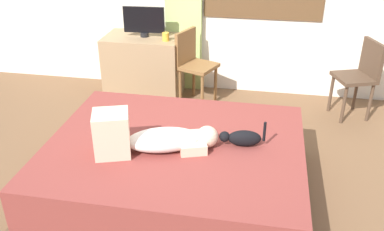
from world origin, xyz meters
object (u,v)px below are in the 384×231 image
(tv_monitor, at_px, (144,21))
(chair_by_desk, at_px, (193,61))
(bed, at_px, (176,168))
(chair_spare, at_px, (361,73))
(desk, at_px, (144,66))
(cat, at_px, (242,138))
(person_lying, at_px, (150,137))
(cup, at_px, (166,37))

(tv_monitor, height_order, chair_by_desk, tv_monitor)
(bed, relative_size, chair_spare, 2.41)
(chair_by_desk, relative_size, chair_spare, 1.00)
(bed, height_order, desk, desk)
(bed, bearing_deg, tv_monitor, 112.54)
(cat, xyz_separation_m, chair_spare, (1.15, 1.67, -0.04))
(chair_by_desk, bearing_deg, cat, -67.66)
(chair_by_desk, bearing_deg, person_lying, -89.38)
(cat, height_order, chair_spare, chair_spare)
(desk, xyz_separation_m, chair_by_desk, (0.62, -0.10, 0.14))
(bed, relative_size, chair_by_desk, 2.41)
(desk, relative_size, chair_by_desk, 1.05)
(bed, height_order, tv_monitor, tv_monitor)
(bed, bearing_deg, chair_spare, 45.97)
(desk, bearing_deg, chair_by_desk, -9.24)
(cat, xyz_separation_m, cup, (-1.01, 1.69, 0.24))
(cat, distance_m, chair_by_desk, 1.84)
(person_lying, xyz_separation_m, cup, (-0.33, 1.89, 0.20))
(cat, relative_size, chair_by_desk, 0.41)
(cat, bearing_deg, person_lying, -163.74)
(chair_by_desk, height_order, chair_spare, same)
(person_lying, height_order, cat, person_lying)
(cat, bearing_deg, tv_monitor, 125.63)
(chair_by_desk, bearing_deg, bed, -84.20)
(person_lying, distance_m, cat, 0.71)
(desk, relative_size, chair_spare, 1.05)
(bed, xyz_separation_m, chair_spare, (1.67, 1.73, 0.27))
(bed, distance_m, chair_by_desk, 1.79)
(person_lying, height_order, chair_spare, chair_spare)
(bed, relative_size, tv_monitor, 4.31)
(bed, distance_m, chair_spare, 2.42)
(desk, height_order, cup, cup)
(cat, xyz_separation_m, tv_monitor, (-1.30, 1.81, 0.38))
(desk, bearing_deg, cup, -20.07)
(desk, bearing_deg, cat, -53.77)
(cup, bearing_deg, chair_by_desk, 2.26)
(chair_by_desk, bearing_deg, chair_spare, -0.96)
(person_lying, distance_m, chair_spare, 2.62)
(tv_monitor, bearing_deg, desk, 180.00)
(tv_monitor, distance_m, chair_by_desk, 0.73)
(tv_monitor, relative_size, chair_spare, 0.56)
(desk, bearing_deg, chair_spare, -3.06)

